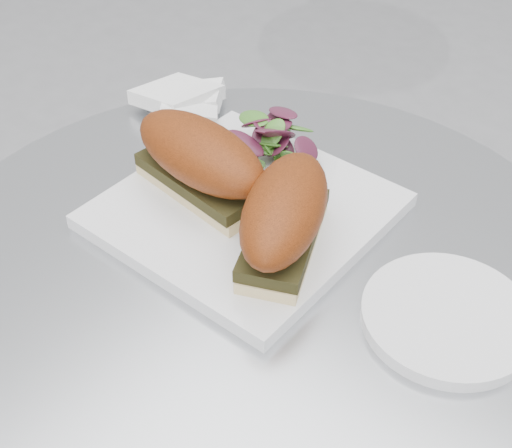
{
  "coord_description": "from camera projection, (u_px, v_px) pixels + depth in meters",
  "views": [
    {
      "loc": [
        0.31,
        -0.39,
        1.22
      ],
      "look_at": [
        -0.02,
        0.02,
        0.77
      ],
      "focal_mm": 50.0,
      "sensor_mm": 36.0,
      "label": 1
    }
  ],
  "objects": [
    {
      "name": "table",
      "position": [
        255.0,
        415.0,
        0.86
      ],
      "size": [
        0.7,
        0.7,
        0.73
      ],
      "color": "#B1B3B9",
      "rests_on": "ground"
    },
    {
      "name": "salad",
      "position": [
        270.0,
        142.0,
        0.79
      ],
      "size": [
        0.09,
        0.09,
        0.05
      ],
      "primitive_type": null,
      "color": "#3D872C",
      "rests_on": "plate"
    },
    {
      "name": "saucer",
      "position": [
        447.0,
        317.0,
        0.64
      ],
      "size": [
        0.16,
        0.16,
        0.01
      ],
      "primitive_type": "cylinder",
      "color": "silver",
      "rests_on": "table"
    },
    {
      "name": "sandwich_left",
      "position": [
        200.0,
        159.0,
        0.74
      ],
      "size": [
        0.18,
        0.1,
        0.08
      ],
      "rotation": [
        0.0,
        0.0,
        -0.12
      ],
      "color": "beige",
      "rests_on": "plate"
    },
    {
      "name": "sandwich_right",
      "position": [
        285.0,
        215.0,
        0.67
      ],
      "size": [
        0.13,
        0.18,
        0.08
      ],
      "rotation": [
        0.0,
        0.0,
        -1.17
      ],
      "color": "beige",
      "rests_on": "plate"
    },
    {
      "name": "napkin",
      "position": [
        183.0,
        111.0,
        0.9
      ],
      "size": [
        0.15,
        0.15,
        0.02
      ],
      "primitive_type": null,
      "rotation": [
        0.0,
        0.0,
        -0.35
      ],
      "color": "white",
      "rests_on": "table"
    },
    {
      "name": "plate",
      "position": [
        245.0,
        210.0,
        0.75
      ],
      "size": [
        0.27,
        0.27,
        0.02
      ],
      "primitive_type": "cube",
      "rotation": [
        0.0,
        0.0,
        -0.01
      ],
      "color": "silver",
      "rests_on": "table"
    }
  ]
}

